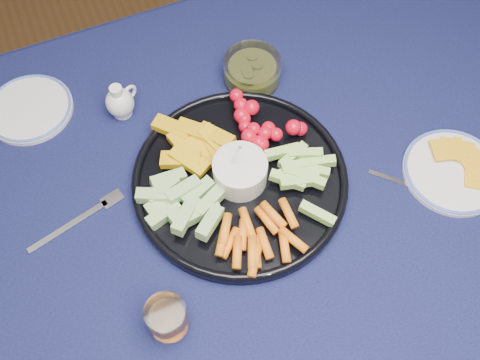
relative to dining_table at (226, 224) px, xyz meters
name	(u,v)px	position (x,y,z in m)	size (l,w,h in m)	color
dining_table	(226,224)	(0.00, 0.00, 0.00)	(1.67, 1.07, 0.75)	#522F1B
crudite_platter	(239,178)	(0.04, 0.03, 0.11)	(0.40, 0.40, 0.13)	black
creamer_pitcher	(120,102)	(-0.11, 0.28, 0.12)	(0.07, 0.06, 0.08)	white
pickle_bowl	(252,71)	(0.17, 0.25, 0.11)	(0.12, 0.12, 0.06)	silver
cheese_plate	(454,171)	(0.42, -0.11, 0.10)	(0.19, 0.19, 0.02)	silver
juice_tumbler	(168,319)	(-0.17, -0.17, 0.12)	(0.06, 0.06, 0.08)	silver
fork_left	(84,217)	(-0.25, 0.08, 0.09)	(0.19, 0.06, 0.00)	silver
fork_right	(414,187)	(0.34, -0.11, 0.09)	(0.11, 0.12, 0.00)	silver
side_plate_extra	(29,109)	(-0.28, 0.35, 0.10)	(0.17, 0.17, 0.01)	silver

